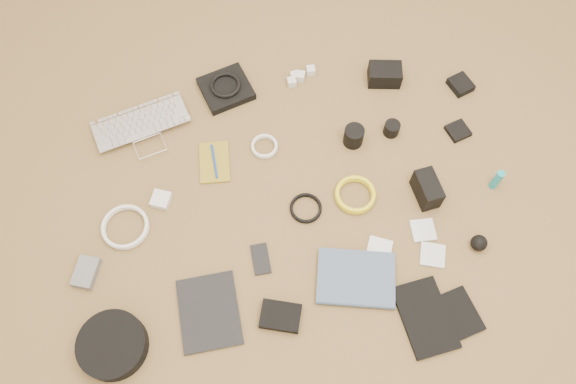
{
  "coord_description": "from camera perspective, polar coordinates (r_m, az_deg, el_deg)",
  "views": [
    {
      "loc": [
        -0.07,
        -0.77,
        1.72
      ],
      "look_at": [
        -0.0,
        0.03,
        0.02
      ],
      "focal_mm": 35.0,
      "sensor_mm": 36.0,
      "label": 1
    }
  ],
  "objects": [
    {
      "name": "filter_case_right",
      "position": [
        1.87,
        14.47,
        -6.22
      ],
      "size": [
        0.1,
        0.1,
        0.01
      ],
      "primitive_type": "cube",
      "rotation": [
        0.0,
        0.0,
        -0.25
      ],
      "color": "silver",
      "rests_on": "ground"
    },
    {
      "name": "cable_white_a",
      "position": [
        1.98,
        -2.41,
        4.57
      ],
      "size": [
        0.12,
        0.12,
        0.01
      ],
      "primitive_type": "torus",
      "rotation": [
        0.0,
        0.0,
        0.32
      ],
      "color": "white",
      "rests_on": "ground"
    },
    {
      "name": "tablet",
      "position": [
        1.77,
        -8.02,
        -11.96
      ],
      "size": [
        0.2,
        0.25,
        0.01
      ],
      "primitive_type": "cube",
      "rotation": [
        0.0,
        0.0,
        0.11
      ],
      "color": "black",
      "rests_on": "ground"
    },
    {
      "name": "headphone_case",
      "position": [
        1.79,
        -17.39,
        -14.63
      ],
      "size": [
        0.27,
        0.27,
        0.06
      ],
      "primitive_type": "cylinder",
      "rotation": [
        0.0,
        0.0,
        -0.42
      ],
      "color": "black",
      "rests_on": "ground"
    },
    {
      "name": "battery_charger",
      "position": [
        1.89,
        -19.84,
        -7.68
      ],
      "size": [
        0.09,
        0.11,
        0.03
      ],
      "primitive_type": "cube",
      "rotation": [
        0.0,
        0.0,
        -0.27
      ],
      "color": "slate",
      "rests_on": "ground"
    },
    {
      "name": "drive_case",
      "position": [
        1.75,
        -0.77,
        -12.5
      ],
      "size": [
        0.14,
        0.11,
        0.03
      ],
      "primitive_type": "cube",
      "rotation": [
        0.0,
        0.0,
        -0.24
      ],
      "color": "black",
      "rests_on": "ground"
    },
    {
      "name": "air_blower",
      "position": [
        1.9,
        18.83,
        -4.92
      ],
      "size": [
        0.06,
        0.06,
        0.05
      ],
      "primitive_type": "sphere",
      "rotation": [
        0.0,
        0.0,
        0.04
      ],
      "color": "black",
      "rests_on": "ground"
    },
    {
      "name": "pen_blue",
      "position": [
        1.96,
        -7.5,
        3.13
      ],
      "size": [
        0.02,
        0.13,
        0.01
      ],
      "primitive_type": "cylinder",
      "rotation": [
        1.57,
        0.0,
        0.12
      ],
      "color": "#143CA7",
      "rests_on": "notebook_olive"
    },
    {
      "name": "charger_d",
      "position": [
        2.12,
        0.37,
        11.11
      ],
      "size": [
        0.03,
        0.03,
        0.03
      ],
      "primitive_type": "cube",
      "rotation": [
        0.0,
        0.0,
        0.13
      ],
      "color": "silver",
      "rests_on": "ground"
    },
    {
      "name": "filter_case_left",
      "position": [
        1.84,
        9.25,
        -5.79
      ],
      "size": [
        0.1,
        0.1,
        0.01
      ],
      "primitive_type": "cube",
      "rotation": [
        0.0,
        0.0,
        -0.36
      ],
      "color": "silver",
      "rests_on": "ground"
    },
    {
      "name": "flash",
      "position": [
        1.91,
        13.94,
        0.3
      ],
      "size": [
        0.09,
        0.13,
        0.09
      ],
      "primitive_type": "cube",
      "rotation": [
        0.0,
        0.0,
        0.2
      ],
      "color": "black",
      "rests_on": "ground"
    },
    {
      "name": "headphones",
      "position": [
        2.09,
        -6.38,
        10.75
      ],
      "size": [
        0.13,
        0.13,
        0.01
      ],
      "primitive_type": "torus",
      "rotation": [
        0.0,
        0.0,
        0.14
      ],
      "color": "black",
      "rests_on": "headphone_pouch"
    },
    {
      "name": "phone",
      "position": [
        1.81,
        -2.79,
        -6.82
      ],
      "size": [
        0.06,
        0.11,
        0.01
      ],
      "primitive_type": "cube",
      "rotation": [
        0.0,
        0.0,
        0.1
      ],
      "color": "black",
      "rests_on": "ground"
    },
    {
      "name": "cable_black",
      "position": [
        1.87,
        1.82,
        -1.71
      ],
      "size": [
        0.13,
        0.13,
        0.01
      ],
      "primitive_type": "torus",
      "rotation": [
        0.0,
        0.0,
        0.24
      ],
      "color": "black",
      "rests_on": "ground"
    },
    {
      "name": "dslr_camera",
      "position": [
        2.14,
        9.79,
        11.68
      ],
      "size": [
        0.13,
        0.09,
        0.07
      ],
      "primitive_type": "cube",
      "rotation": [
        0.0,
        0.0,
        -0.1
      ],
      "color": "black",
      "rests_on": "ground"
    },
    {
      "name": "charger_a",
      "position": [
        2.13,
        0.69,
        11.72
      ],
      "size": [
        0.04,
        0.04,
        0.03
      ],
      "primitive_type": "cube",
      "rotation": [
        0.0,
        0.0,
        0.24
      ],
      "color": "silver",
      "rests_on": "ground"
    },
    {
      "name": "lens_b",
      "position": [
        2.02,
        10.49,
        6.36
      ],
      "size": [
        0.07,
        0.07,
        0.05
      ],
      "primitive_type": "cylinder",
      "rotation": [
        0.0,
        0.0,
        -0.28
      ],
      "color": "black",
      "rests_on": "ground"
    },
    {
      "name": "notebook_black_b",
      "position": [
        1.83,
        17.12,
        -11.65
      ],
      "size": [
        0.13,
        0.17,
        0.01
      ],
      "primitive_type": "cube",
      "rotation": [
        0.0,
        0.0,
        0.3
      ],
      "color": "black",
      "rests_on": "ground"
    },
    {
      "name": "headphone_pouch",
      "position": [
        2.11,
        -6.32,
        10.39
      ],
      "size": [
        0.22,
        0.21,
        0.03
      ],
      "primitive_type": "cube",
      "rotation": [
        0.0,
        0.0,
        0.36
      ],
      "color": "black",
      "rests_on": "ground"
    },
    {
      "name": "card_reader",
      "position": [
        2.09,
        16.88,
        5.97
      ],
      "size": [
        0.09,
        0.09,
        0.02
      ],
      "primitive_type": "cube",
      "rotation": [
        0.0,
        0.0,
        0.37
      ],
      "color": "black",
      "rests_on": "ground"
    },
    {
      "name": "cable_white_b",
      "position": [
        1.92,
        -16.15,
        -3.5
      ],
      "size": [
        0.2,
        0.2,
        0.01
      ],
      "primitive_type": "torus",
      "rotation": [
        0.0,
        0.0,
        0.36
      ],
      "color": "white",
      "rests_on": "ground"
    },
    {
      "name": "notebook_black_a",
      "position": [
        1.8,
        13.77,
        -12.25
      ],
      "size": [
        0.18,
        0.25,
        0.02
      ],
      "primitive_type": "cube",
      "rotation": [
        0.0,
        0.0,
        0.19
      ],
      "color": "black",
      "rests_on": "ground"
    },
    {
      "name": "paperback",
      "position": [
        1.77,
        6.84,
        -11.5
      ],
      "size": [
        0.27,
        0.22,
        0.02
      ],
      "primitive_type": "imported",
      "rotation": [
        0.0,
        0.0,
        1.41
      ],
      "color": "#435671",
      "rests_on": "ground"
    },
    {
      "name": "lens_pouch",
      "position": [
        2.2,
        17.13,
        10.39
      ],
      "size": [
        0.1,
        0.1,
        0.03
      ],
      "primitive_type": "cube",
      "rotation": [
        0.0,
        0.0,
        0.41
      ],
      "color": "black",
      "rests_on": "ground"
    },
    {
      "name": "filter_case_mid",
      "position": [
        1.89,
        13.56,
        -3.8
      ],
      "size": [
        0.08,
        0.08,
        0.01
      ],
      "primitive_type": "cube",
      "rotation": [
        0.0,
        0.0,
        0.04
      ],
      "color": "silver",
      "rests_on": "ground"
    },
    {
      "name": "lens_cleaner",
      "position": [
        1.99,
        20.45,
        1.18
      ],
      "size": [
        0.03,
        0.03,
        0.09
      ],
      "primitive_type": "cylinder",
      "rotation": [
        0.0,
        0.0,
        0.32
      ],
      "color": "teal",
      "rests_on": "ground"
    },
    {
      "name": "laptop",
      "position": [
        2.06,
        -14.29,
        5.74
      ],
      "size": [
        0.4,
        0.33,
        0.03
      ],
      "primitive_type": "imported",
      "rotation": [
        0.0,
        0.0,
        0.33
      ],
      "color": "silver",
      "rests_on": "ground"
    },
    {
      "name": "lens_a",
      "position": [
        1.97,
        6.69,
        5.67
      ],
      "size": [
        0.08,
        0.08,
        0.07
      ],
      "primitive_type": "cylinder",
      "rotation": [
        0.0,
        0.0,
        -0.18
      ],
      "color": "black",
      "rests_on": "ground"
    },
    {
      "name": "charger_c",
      "position": [
        2.15,
        2.32,
        12.23
      ],
      "size": [
        0.03,
        0.03,
        0.03
      ],
      "primitive_type": "cube",
      "rotation": [
        0.0,
        0.0,
        0.06
      ],
      "color": "silver",
      "rests_on": "ground"
    },
    {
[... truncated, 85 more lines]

